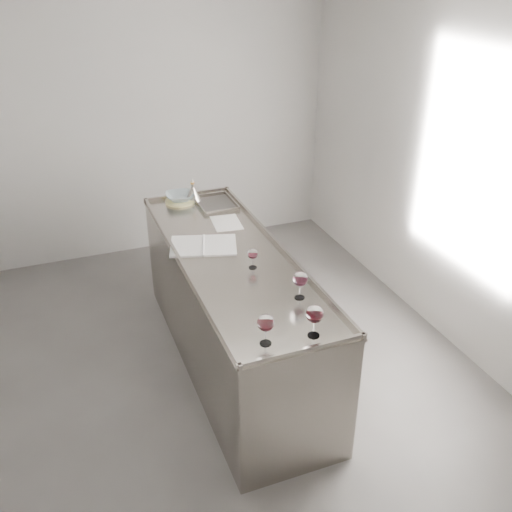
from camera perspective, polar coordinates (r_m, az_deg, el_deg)
name	(u,v)px	position (r m, az deg, el deg)	size (l,w,h in m)	color
room_shell	(167,224)	(3.46, -8.87, 3.21)	(4.54, 5.04, 2.84)	#4E4B49
counter	(233,310)	(4.28, -2.35, -5.46)	(0.77, 2.42, 0.97)	gray
wine_glass_left	(266,324)	(3.09, 0.98, -6.77)	(0.10, 0.10, 0.19)	white
wine_glass_middle	(315,315)	(3.16, 5.89, -5.87)	(0.10, 0.10, 0.20)	white
wine_glass_right	(300,280)	(3.49, 4.45, -2.37)	(0.09, 0.09, 0.18)	white
wine_glass_small	(253,255)	(3.83, -0.33, 0.14)	(0.07, 0.07, 0.14)	white
notebook	(203,246)	(4.17, -5.28, 1.05)	(0.55, 0.46, 0.02)	white
loose_paper_top	(226,223)	(4.53, -2.97, 3.34)	(0.21, 0.31, 0.00)	silver
trivet	(180,201)	(4.95, -7.59, 5.48)	(0.25, 0.25, 0.02)	beige
ceramic_bowl	(180,197)	(4.94, -7.62, 5.91)	(0.24, 0.24, 0.06)	#8D9EA4
wine_funnel	(193,193)	(4.96, -6.32, 6.24)	(0.14, 0.14, 0.20)	#ACA49A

